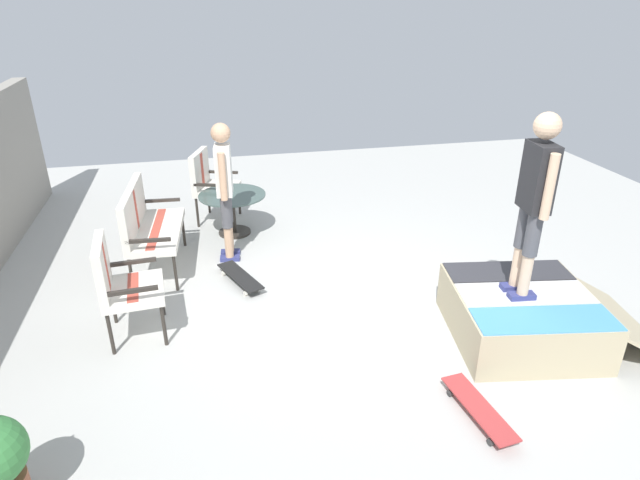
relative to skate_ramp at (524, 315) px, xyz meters
The scene contains 10 objects.
ground_plane 1.72m from the skate_ramp, 60.30° to the left, with size 12.00×12.00×0.10m, color #B2B2AD.
skate_ramp is the anchor object (origin of this frame).
patio_bench 4.25m from the skate_ramp, 58.01° to the left, with size 1.28×0.63×1.02m.
patio_chair_near_house 4.59m from the skate_ramp, 37.95° to the left, with size 0.76×0.72×1.02m.
patio_chair_by_wall 3.85m from the skate_ramp, 77.21° to the left, with size 0.66×0.60×1.02m.
patio_table 3.97m from the skate_ramp, 39.61° to the left, with size 0.90×0.90×0.57m.
person_watching 3.60m from the skate_ramp, 48.61° to the left, with size 0.48×0.27×1.70m.
person_skater 1.23m from the skate_ramp, 84.46° to the left, with size 0.48×0.27×1.69m.
skateboard_by_bench 3.05m from the skate_ramp, 57.62° to the left, with size 0.82×0.49×0.10m.
skateboard_spare 1.31m from the skate_ramp, 134.37° to the left, with size 0.82×0.29×0.10m.
Camera 1 is at (-4.63, 1.38, 3.06)m, focal length 30.00 mm.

